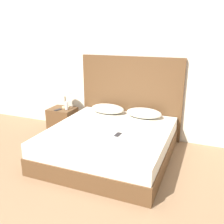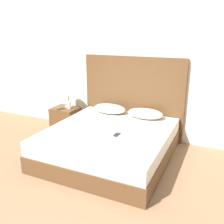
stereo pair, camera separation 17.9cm
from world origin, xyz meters
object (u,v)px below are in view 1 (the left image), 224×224
Objects in this scene: phone_on_bed at (118,135)px; phone_on_nightstand at (58,110)px; nightstand at (63,120)px; bed at (110,143)px; table_lamp at (65,92)px.

phone_on_nightstand is at bearing 154.14° from phone_on_bed.
nightstand is at bearing 77.83° from phone_on_nightstand.
bed is at bearing -27.50° from nightstand.
table_lamp reaches higher than phone_on_nightstand.
phone_on_bed is (0.20, -0.17, 0.25)m from bed.
bed reaches higher than nightstand.
table_lamp is (-1.28, 0.77, 0.55)m from bed.
phone_on_bed is 1.78m from table_lamp.
nightstand is (-1.52, 0.85, -0.25)m from phone_on_bed.
nightstand is at bearing -111.40° from table_lamp.
nightstand is at bearing 150.66° from phone_on_bed.
phone_on_nightstand is (-0.02, -0.11, 0.24)m from nightstand.
table_lamp is at bearing 68.60° from nightstand.
phone_on_bed reaches higher than bed.
table_lamp is 2.43× the size of phone_on_nightstand.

